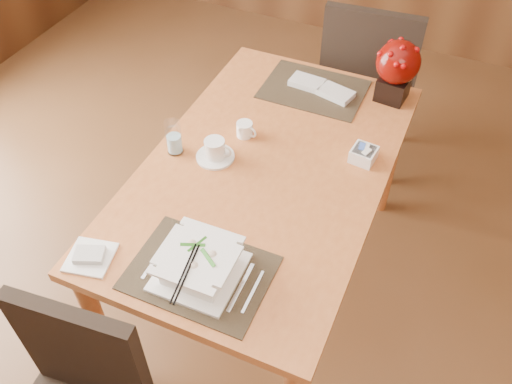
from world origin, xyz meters
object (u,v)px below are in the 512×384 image
at_px(dining_table, 266,184).
at_px(bread_plate, 90,257).
at_px(soup_setting, 199,264).
at_px(sugar_caddy, 363,155).
at_px(water_glass, 174,137).
at_px(berry_decor, 397,67).
at_px(creamer_jug, 245,129).
at_px(coffee_cup, 215,151).
at_px(far_chair, 367,81).

height_order(dining_table, bread_plate, bread_plate).
relative_size(soup_setting, sugar_caddy, 2.88).
distance_m(dining_table, water_glass, 0.41).
distance_m(soup_setting, sugar_caddy, 0.81).
height_order(sugar_caddy, berry_decor, berry_decor).
relative_size(berry_decor, bread_plate, 1.91).
relative_size(dining_table, water_glass, 10.24).
bearing_deg(dining_table, creamer_jug, 138.70).
bearing_deg(bread_plate, coffee_cup, 75.57).
height_order(dining_table, far_chair, far_chair).
height_order(berry_decor, bread_plate, berry_decor).
relative_size(sugar_caddy, bread_plate, 0.63).
relative_size(soup_setting, far_chair, 0.26).
relative_size(coffee_cup, sugar_caddy, 1.65).
relative_size(dining_table, berry_decor, 5.41).
xyz_separation_m(berry_decor, far_chair, (-0.18, 0.34, -0.33)).
relative_size(water_glass, berry_decor, 0.53).
distance_m(soup_setting, berry_decor, 1.23).
relative_size(water_glass, creamer_jug, 1.70).
distance_m(dining_table, far_chair, 0.99).
distance_m(coffee_cup, creamer_jug, 0.18).
bearing_deg(water_glass, coffee_cup, 10.61).
xyz_separation_m(creamer_jug, bread_plate, (-0.21, -0.78, -0.03)).
distance_m(sugar_caddy, far_chair, 0.83).
relative_size(soup_setting, bread_plate, 1.82).
xyz_separation_m(coffee_cup, far_chair, (0.36, 1.01, -0.21)).
bearing_deg(sugar_caddy, creamer_jug, -174.18).
bearing_deg(sugar_caddy, dining_table, -150.85).
xyz_separation_m(bread_plate, far_chair, (0.52, 1.61, -0.18)).
relative_size(coffee_cup, water_glass, 1.04).
relative_size(coffee_cup, bread_plate, 1.04).
xyz_separation_m(coffee_cup, sugar_caddy, (0.53, 0.22, -0.01)).
bearing_deg(water_glass, dining_table, 10.21).
relative_size(water_glass, sugar_caddy, 1.60).
height_order(water_glass, berry_decor, berry_decor).
bearing_deg(berry_decor, coffee_cup, -128.89).
height_order(creamer_jug, sugar_caddy, creamer_jug).
bearing_deg(soup_setting, dining_table, 89.28).
bearing_deg(berry_decor, bread_plate, -118.57).
relative_size(coffee_cup, far_chair, 0.15).
relative_size(sugar_caddy, far_chair, 0.09).
bearing_deg(berry_decor, sugar_caddy, -90.25).
xyz_separation_m(water_glass, creamer_jug, (0.21, 0.20, -0.04)).
height_order(coffee_cup, creamer_jug, coffee_cup).
height_order(water_glass, creamer_jug, water_glass).
distance_m(dining_table, creamer_jug, 0.24).
distance_m(dining_table, coffee_cup, 0.25).
distance_m(berry_decor, bread_plate, 1.46).
height_order(dining_table, water_glass, water_glass).
xyz_separation_m(dining_table, soup_setting, (0.00, -0.55, 0.15)).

